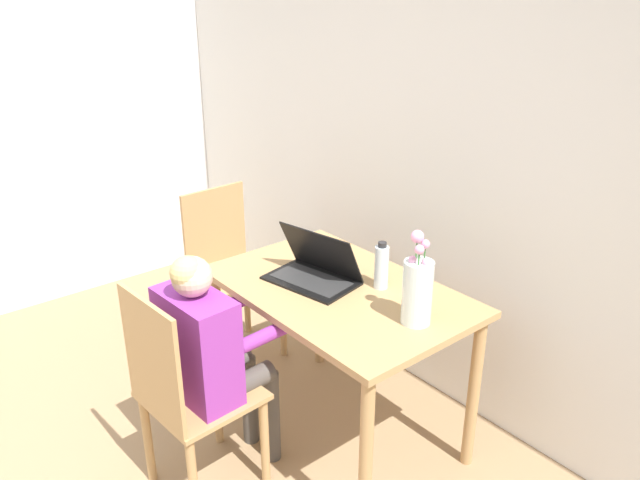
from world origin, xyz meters
name	(u,v)px	position (x,y,z in m)	size (l,w,h in m)	color
wall_back	(455,148)	(0.00, 2.23, 1.25)	(6.40, 0.05, 2.50)	white
dining_table	(339,309)	(-0.05, 1.59, 0.65)	(1.11, 0.71, 0.75)	tan
chair_occupied	(185,395)	(-0.15, 0.91, 0.47)	(0.43, 0.43, 0.92)	tan
chair_spare	(230,273)	(-0.96, 1.60, 0.47)	(0.42, 0.42, 0.92)	tan
person_seated	(209,347)	(-0.16, 1.03, 0.63)	(0.37, 0.44, 1.03)	purple
laptop	(315,269)	(-0.17, 1.56, 0.80)	(0.42, 0.31, 0.23)	black
flower_vase	(417,289)	(0.35, 1.63, 0.89)	(0.11, 0.11, 0.36)	silver
water_bottle	(381,266)	(0.06, 1.73, 0.84)	(0.06, 0.06, 0.20)	silver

